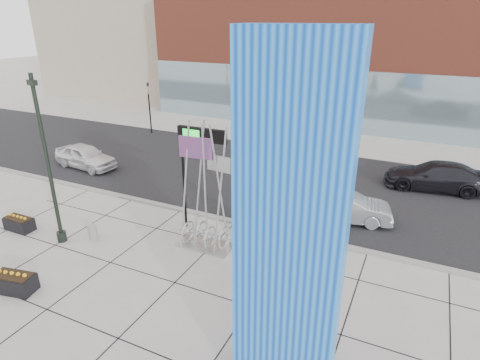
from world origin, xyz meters
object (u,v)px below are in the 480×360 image
at_px(public_art_sculpture, 205,216).
at_px(overhead_street_sign, 198,143).
at_px(car_silver_mid, 344,207).
at_px(lamp_post, 51,179).
at_px(blue_pylon, 290,240).
at_px(concrete_bollard, 93,232).
at_px(car_white_west, 85,157).

relative_size(public_art_sculpture, overhead_street_sign, 1.13).
height_order(public_art_sculpture, overhead_street_sign, public_art_sculpture).
bearing_deg(overhead_street_sign, car_silver_mid, 32.61).
distance_m(lamp_post, public_art_sculpture, 6.40).
relative_size(lamp_post, public_art_sculpture, 1.32).
bearing_deg(blue_pylon, concrete_bollard, 157.31).
bearing_deg(lamp_post, public_art_sculpture, 21.62).
relative_size(blue_pylon, car_white_west, 2.04).
distance_m(blue_pylon, overhead_street_sign, 8.58).
distance_m(public_art_sculpture, car_white_west, 12.59).
bearing_deg(overhead_street_sign, blue_pylon, -45.44).
bearing_deg(public_art_sculpture, blue_pylon, -43.99).
height_order(overhead_street_sign, car_white_west, overhead_street_sign).
xyz_separation_m(blue_pylon, car_white_west, (-16.72, 9.91, -3.53)).
bearing_deg(car_white_west, lamp_post, -135.71).
height_order(public_art_sculpture, car_silver_mid, public_art_sculpture).
bearing_deg(concrete_bollard, blue_pylon, -18.78).
bearing_deg(public_art_sculpture, lamp_post, -158.43).
height_order(blue_pylon, car_white_west, blue_pylon).
bearing_deg(car_silver_mid, concrete_bollard, 111.24).
bearing_deg(car_white_west, car_silver_mid, -85.04).
xyz_separation_m(public_art_sculpture, concrete_bollard, (-4.67, -1.63, -1.05)).
height_order(lamp_post, public_art_sculpture, lamp_post).
relative_size(lamp_post, car_white_west, 1.63).
bearing_deg(concrete_bollard, car_silver_mid, 34.14).
relative_size(concrete_bollard, car_white_west, 0.16).
distance_m(blue_pylon, concrete_bollard, 11.09).
distance_m(public_art_sculpture, car_silver_mid, 6.71).
xyz_separation_m(concrete_bollard, overhead_street_sign, (3.78, 2.74, 3.72)).
bearing_deg(blue_pylon, overhead_street_sign, 130.93).
xyz_separation_m(lamp_post, car_silver_mid, (10.50, 7.02, -2.18)).
distance_m(lamp_post, car_silver_mid, 12.81).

